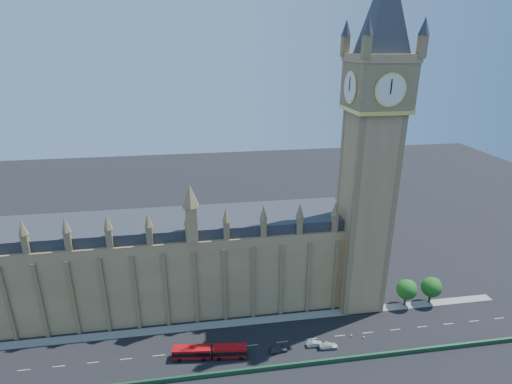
{
  "coord_description": "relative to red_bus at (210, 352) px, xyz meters",
  "views": [
    {
      "loc": [
        -7.82,
        -83.19,
        74.13
      ],
      "look_at": [
        6.53,
        10.0,
        39.09
      ],
      "focal_mm": 28.0,
      "sensor_mm": 36.0,
      "label": 1
    }
  ],
  "objects": [
    {
      "name": "ground",
      "position": [
        7.15,
        2.63,
        -1.66
      ],
      "size": [
        400.0,
        400.0,
        0.0
      ],
      "primitive_type": "plane",
      "color": "black",
      "rests_on": "ground"
    },
    {
      "name": "palace_westminster",
      "position": [
        -17.85,
        24.63,
        12.21
      ],
      "size": [
        120.0,
        20.0,
        28.0
      ],
      "color": "#977649",
      "rests_on": "ground"
    },
    {
      "name": "elizabeth_tower",
      "position": [
        45.15,
        16.62,
        52.9
      ],
      "size": [
        20.59,
        20.59,
        105.0
      ],
      "color": "#977649",
      "rests_on": "ground"
    },
    {
      "name": "bridge_parapet",
      "position": [
        7.15,
        -6.37,
        -1.06
      ],
      "size": [
        160.0,
        0.6,
        1.2
      ],
      "primitive_type": "cube",
      "color": "#1E4C2D",
      "rests_on": "ground"
    },
    {
      "name": "kerb_north",
      "position": [
        7.15,
        12.13,
        -1.58
      ],
      "size": [
        160.0,
        3.0,
        0.16
      ],
      "primitive_type": "cube",
      "color": "gray",
      "rests_on": "ground"
    },
    {
      "name": "tree_east_near",
      "position": [
        59.37,
        12.71,
        3.99
      ],
      "size": [
        6.0,
        6.0,
        8.5
      ],
      "color": "#382619",
      "rests_on": "ground"
    },
    {
      "name": "tree_east_far",
      "position": [
        67.37,
        12.71,
        3.99
      ],
      "size": [
        6.0,
        6.0,
        8.5
      ],
      "color": "#382619",
      "rests_on": "ground"
    },
    {
      "name": "red_bus",
      "position": [
        0.0,
        0.0,
        0.0
      ],
      "size": [
        18.71,
        4.75,
        3.15
      ],
      "rotation": [
        0.0,
        0.0,
        -0.11
      ],
      "color": "#B10B0F",
      "rests_on": "ground"
    },
    {
      "name": "car_grey",
      "position": [
        17.47,
        -0.68,
        -0.86
      ],
      "size": [
        4.85,
        2.37,
        1.59
      ],
      "primitive_type": "imported",
      "rotation": [
        0.0,
        0.0,
        1.68
      ],
      "color": "#404347",
      "rests_on": "ground"
    },
    {
      "name": "car_silver",
      "position": [
        27.16,
        -0.1,
        -0.96
      ],
      "size": [
        4.27,
        1.62,
        1.39
      ],
      "primitive_type": "imported",
      "rotation": [
        0.0,
        0.0,
        1.53
      ],
      "color": "#B1B4B9",
      "rests_on": "ground"
    },
    {
      "name": "car_white",
      "position": [
        30.6,
        -1.4,
        -0.93
      ],
      "size": [
        5.12,
        2.28,
        1.46
      ],
      "primitive_type": "imported",
      "rotation": [
        0.0,
        0.0,
        1.52
      ],
      "color": "silver",
      "rests_on": "ground"
    },
    {
      "name": "cone_a",
      "position": [
        38.04,
        1.79,
        -1.29
      ],
      "size": [
        0.6,
        0.6,
        0.75
      ],
      "rotation": [
        0.0,
        0.0,
        0.35
      ],
      "color": "black",
      "rests_on": "ground"
    },
    {
      "name": "cone_b",
      "position": [
        30.57,
        0.5,
        -1.31
      ],
      "size": [
        0.47,
        0.47,
        0.7
      ],
      "rotation": [
        0.0,
        0.0,
        0.06
      ],
      "color": "black",
      "rests_on": "ground"
    },
    {
      "name": "cone_c",
      "position": [
        26.16,
        1.52,
        -1.27
      ],
      "size": [
        0.55,
        0.55,
        0.8
      ],
      "rotation": [
        0.0,
        0.0,
        -0.1
      ],
      "color": "black",
      "rests_on": "ground"
    },
    {
      "name": "cone_d",
      "position": [
        41.15,
        0.6,
        -1.31
      ],
      "size": [
        0.45,
        0.45,
        0.71
      ],
      "rotation": [
        0.0,
        0.0,
        -0.0
      ],
      "color": "black",
      "rests_on": "ground"
    }
  ]
}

